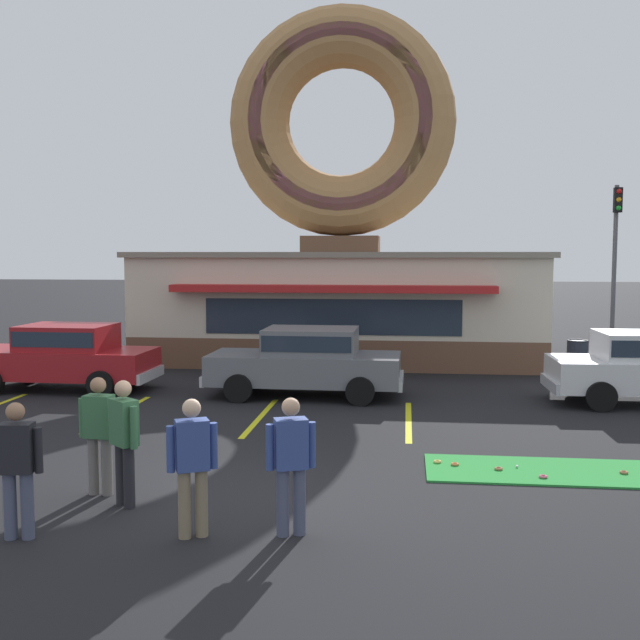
% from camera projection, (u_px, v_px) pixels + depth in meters
% --- Properties ---
extents(ground_plane, '(160.00, 160.00, 0.00)m').
position_uv_depth(ground_plane, '(241.00, 498.00, 10.18)').
color(ground_plane, black).
extents(donut_shop_building, '(12.30, 6.75, 10.96)m').
position_uv_depth(donut_shop_building, '(341.00, 240.00, 23.63)').
color(donut_shop_building, brown).
rests_on(donut_shop_building, ground).
extents(putting_mat, '(4.53, 1.47, 0.03)m').
position_uv_depth(putting_mat, '(576.00, 472.00, 11.35)').
color(putting_mat, green).
rests_on(putting_mat, ground).
extents(mini_donut_near_left, '(0.13, 0.13, 0.04)m').
position_uv_depth(mini_donut_near_left, '(499.00, 469.00, 11.42)').
color(mini_donut_near_left, '#A5724C').
rests_on(mini_donut_near_left, putting_mat).
extents(mini_donut_near_right, '(0.13, 0.13, 0.04)m').
position_uv_depth(mini_donut_near_right, '(543.00, 476.00, 11.01)').
color(mini_donut_near_right, '#D8667F').
rests_on(mini_donut_near_right, putting_mat).
extents(mini_donut_mid_left, '(0.13, 0.13, 0.04)m').
position_uv_depth(mini_donut_mid_left, '(624.00, 472.00, 11.23)').
color(mini_donut_mid_left, '#A5724C').
rests_on(mini_donut_mid_left, putting_mat).
extents(mini_donut_mid_right, '(0.13, 0.13, 0.04)m').
position_uv_depth(mini_donut_mid_right, '(455.00, 464.00, 11.66)').
color(mini_donut_mid_right, '#D17F47').
rests_on(mini_donut_mid_right, putting_mat).
extents(mini_donut_far_left, '(0.13, 0.13, 0.04)m').
position_uv_depth(mini_donut_far_left, '(437.00, 461.00, 11.81)').
color(mini_donut_far_left, '#E5C666').
rests_on(mini_donut_far_left, putting_mat).
extents(golf_ball, '(0.04, 0.04, 0.04)m').
position_uv_depth(golf_ball, '(517.00, 466.00, 11.53)').
color(golf_ball, white).
rests_on(golf_ball, putting_mat).
extents(car_grey, '(4.59, 2.03, 1.60)m').
position_uv_depth(car_grey, '(307.00, 359.00, 17.33)').
color(car_grey, slate).
rests_on(car_grey, ground).
extents(car_red, '(4.59, 2.04, 1.60)m').
position_uv_depth(car_red, '(64.00, 354.00, 18.18)').
color(car_red, maroon).
rests_on(car_red, ground).
extents(pedestrian_blue_sweater_man, '(0.48, 0.43, 1.68)m').
position_uv_depth(pedestrian_blue_sweater_man, '(124.00, 437.00, 9.79)').
color(pedestrian_blue_sweater_man, '#232328').
rests_on(pedestrian_blue_sweater_man, ground).
extents(pedestrian_hooded_kid, '(0.59, 0.29, 1.62)m').
position_uv_depth(pedestrian_hooded_kid, '(17.00, 464.00, 8.67)').
color(pedestrian_hooded_kid, '#474C66').
rests_on(pedestrian_hooded_kid, ground).
extents(pedestrian_leather_jacket_man, '(0.55, 0.38, 1.65)m').
position_uv_depth(pedestrian_leather_jacket_man, '(192.00, 461.00, 8.72)').
color(pedestrian_leather_jacket_man, '#7F7056').
rests_on(pedestrian_leather_jacket_man, ground).
extents(pedestrian_clipboard_woman, '(0.59, 0.28, 1.64)m').
position_uv_depth(pedestrian_clipboard_woman, '(99.00, 430.00, 10.27)').
color(pedestrian_clipboard_woman, slate).
rests_on(pedestrian_clipboard_woman, ground).
extents(pedestrian_beanie_man, '(0.57, 0.35, 1.65)m').
position_uv_depth(pedestrian_beanie_man, '(291.00, 460.00, 8.78)').
color(pedestrian_beanie_man, '#474C66').
rests_on(pedestrian_beanie_man, ground).
extents(trash_bin, '(0.57, 0.57, 0.97)m').
position_uv_depth(trash_bin, '(577.00, 357.00, 20.36)').
color(trash_bin, '#232833').
rests_on(trash_bin, ground).
extents(traffic_light_pole, '(0.28, 0.47, 5.80)m').
position_uv_depth(traffic_light_pole, '(616.00, 243.00, 27.37)').
color(traffic_light_pole, '#595B60').
rests_on(traffic_light_pole, ground).
extents(parking_stripe_left, '(0.12, 3.60, 0.01)m').
position_uv_depth(parking_stripe_left, '(119.00, 413.00, 15.56)').
color(parking_stripe_left, yellow).
rests_on(parking_stripe_left, ground).
extents(parking_stripe_mid_left, '(0.12, 3.60, 0.01)m').
position_uv_depth(parking_stripe_mid_left, '(260.00, 417.00, 15.21)').
color(parking_stripe_mid_left, yellow).
rests_on(parking_stripe_mid_left, ground).
extents(parking_stripe_centre, '(0.12, 3.60, 0.01)m').
position_uv_depth(parking_stripe_centre, '(409.00, 421.00, 14.87)').
color(parking_stripe_centre, yellow).
rests_on(parking_stripe_centre, ground).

